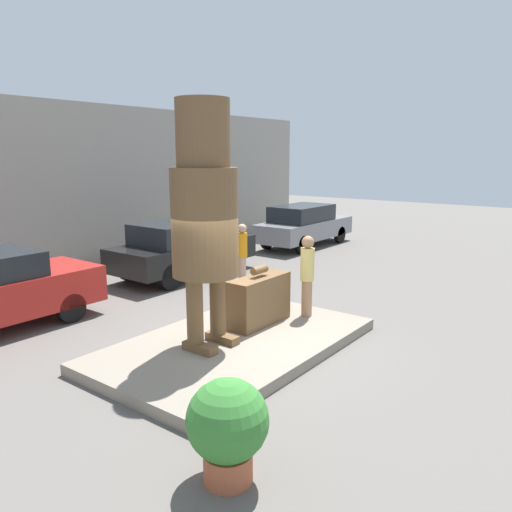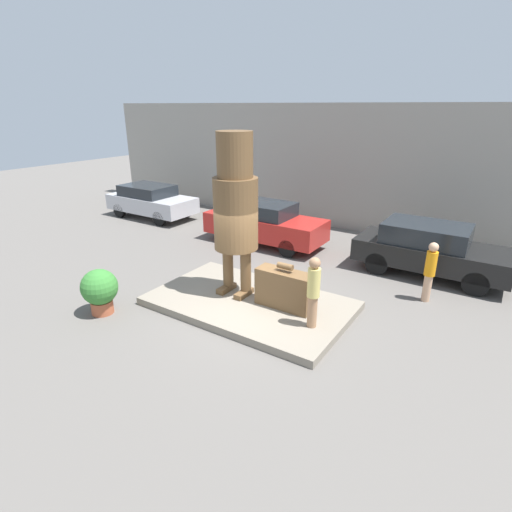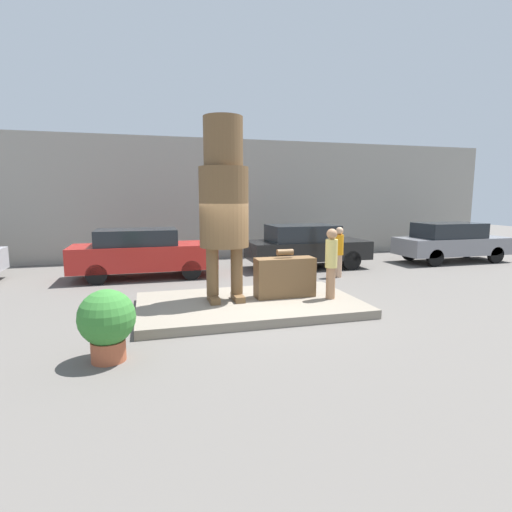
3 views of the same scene
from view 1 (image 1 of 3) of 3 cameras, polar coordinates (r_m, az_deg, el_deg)
name	(u,v)px [view 1 (image 1 of 3)]	position (r m, az deg, el deg)	size (l,w,h in m)	color
ground_plane	(236,349)	(9.39, -2.35, -10.60)	(60.00, 60.00, 0.00)	#605B56
pedestal	(236,344)	(9.36, -2.35, -10.03)	(5.18, 3.11, 0.20)	gray
statue_figure	(204,207)	(8.47, -5.91, 5.63)	(1.14, 1.14, 4.23)	brown
giant_suitcase	(259,300)	(9.96, 0.38, -5.04)	(1.47, 0.51, 1.18)	brown
tourist	(307,273)	(10.39, 5.88, -1.89)	(0.29, 0.29, 1.70)	#A87A56
parked_car_black	(183,247)	(14.77, -8.39, 1.00)	(4.47, 1.88, 1.62)	black
parked_car_grey	(304,225)	(19.50, 5.50, 3.59)	(4.66, 1.72, 1.61)	gray
planter_pot	(228,426)	(5.70, -3.27, -18.81)	(0.91, 0.91, 1.19)	#AD5638
worker_hivis	(242,251)	(13.75, -1.59, 0.57)	(0.28, 0.28, 1.67)	tan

